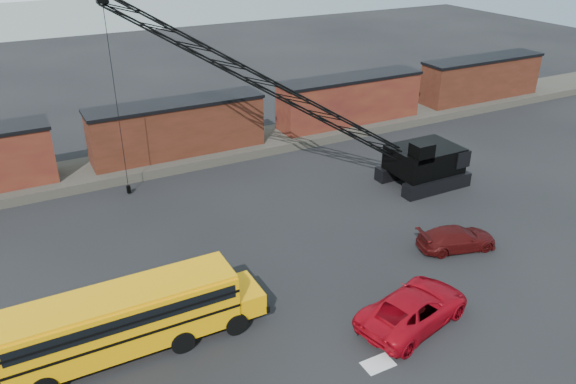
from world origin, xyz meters
name	(u,v)px	position (x,y,z in m)	size (l,w,h in m)	color
ground	(321,316)	(0.00, 0.00, 0.00)	(160.00, 160.00, 0.00)	black
gravel_berm	(180,156)	(0.00, 22.00, 0.35)	(120.00, 5.00, 0.70)	#49443C
boxcar_mid	(178,128)	(0.00, 22.00, 2.76)	(13.70, 3.10, 4.17)	#532217
boxcar_east_near	(350,100)	(16.00, 22.00, 2.76)	(13.70, 3.10, 4.17)	#471415
boxcar_east_far	(481,78)	(32.00, 22.00, 2.76)	(13.70, 3.10, 4.17)	#532217
snow_patch	(378,364)	(0.50, -4.00, 0.01)	(1.40, 0.90, 0.02)	silver
school_bus	(131,317)	(-8.64, 1.92, 1.79)	(11.65, 2.65, 3.19)	#EF9F05
red_pickup	(414,308)	(3.62, -2.47, 0.86)	(2.85, 6.18, 1.72)	#A80815
maroon_suv	(457,238)	(10.19, 1.67, 0.68)	(1.90, 4.68, 1.36)	#410B0B
crawler_crane	(266,84)	(3.81, 13.85, 7.72)	(22.72, 10.77, 13.67)	black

